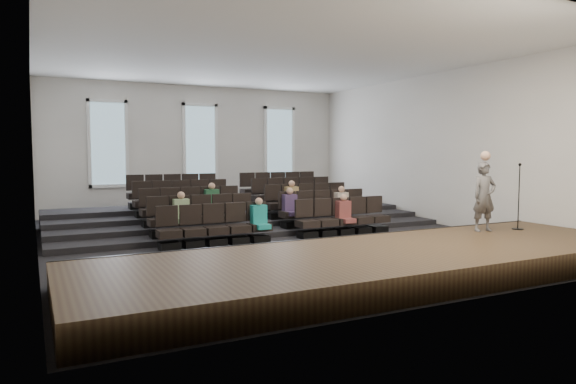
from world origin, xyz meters
The scene contains 14 objects.
ground centered at (0.00, 0.00, 0.00)m, with size 14.00×14.00×0.00m, color black.
ceiling centered at (0.00, 0.00, 5.01)m, with size 12.00×14.00×0.02m, color white.
wall_back centered at (0.00, 7.02, 2.50)m, with size 12.00×0.04×5.00m, color silver.
wall_front centered at (0.00, -7.02, 2.50)m, with size 12.00×0.04×5.00m, color silver.
wall_left centered at (-6.02, 0.00, 2.50)m, with size 0.04×14.00×5.00m, color silver.
wall_right centered at (6.02, 0.00, 2.50)m, with size 0.04×14.00×5.00m, color silver.
stage centered at (0.00, -5.10, 0.25)m, with size 11.80×3.60×0.50m, color #46341E.
stage_lip centered at (0.00, -3.33, 0.25)m, with size 11.80×0.06×0.52m, color black.
risers centered at (0.00, 3.17, 0.20)m, with size 11.80×4.80×0.60m.
seating_rows centered at (0.00, 1.54, 0.68)m, with size 6.80×4.70×1.67m.
windows centered at (0.00, 6.95, 2.70)m, with size 8.44×0.10×3.24m.
audience centered at (0.28, 0.45, 0.83)m, with size 5.45×2.64×1.10m.
speaker centered at (3.55, -4.19, 1.33)m, with size 0.60×0.40×1.65m, color #545250.
mic_stand centered at (4.53, -4.36, 0.98)m, with size 0.27×0.27×1.62m.
Camera 1 is at (-6.08, -12.94, 2.38)m, focal length 32.00 mm.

